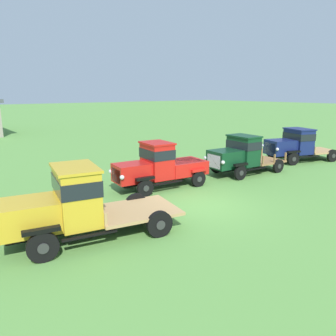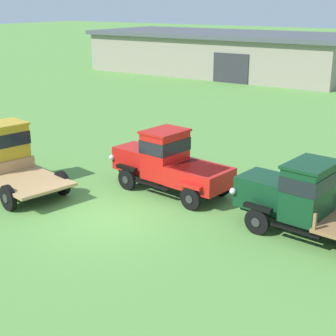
{
  "view_description": "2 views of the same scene",
  "coord_description": "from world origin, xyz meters",
  "views": [
    {
      "loc": [
        -8.85,
        -9.09,
        4.51
      ],
      "look_at": [
        0.37,
        2.72,
        1.0
      ],
      "focal_mm": 35.0,
      "sensor_mm": 36.0,
      "label": 1
    },
    {
      "loc": [
        9.9,
        -11.14,
        6.48
      ],
      "look_at": [
        0.37,
        2.72,
        1.0
      ],
      "focal_mm": 55.0,
      "sensor_mm": 36.0,
      "label": 2
    }
  ],
  "objects": [
    {
      "name": "ground_plane",
      "position": [
        0.0,
        0.0,
        0.0
      ],
      "size": [
        240.0,
        240.0,
        0.0
      ],
      "primitive_type": "plane",
      "color": "#5B9342"
    },
    {
      "name": "farm_shed",
      "position": [
        -13.56,
        31.8,
        1.9
      ],
      "size": [
        24.23,
        10.47,
        3.77
      ],
      "color": "gray",
      "rests_on": "ground"
    },
    {
      "name": "vintage_truck_far_side",
      "position": [
        5.19,
        2.46,
        1.12
      ],
      "size": [
        4.95,
        2.4,
        2.16
      ],
      "color": "black",
      "rests_on": "ground"
    },
    {
      "name": "vintage_truck_midrow_center",
      "position": [
        0.17,
        3.06,
        1.08
      ],
      "size": [
        4.82,
        2.27,
        2.22
      ],
      "color": "black",
      "rests_on": "ground"
    }
  ]
}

